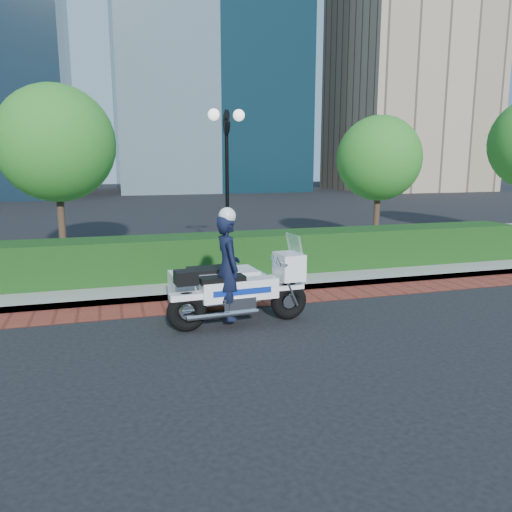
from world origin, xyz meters
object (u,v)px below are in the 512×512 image
object	(u,v)px
lamppost	(227,161)
tree_b	(56,144)
tree_c	(379,159)
police_motorcycle	(227,282)

from	to	relation	value
lamppost	tree_b	world-z (taller)	tree_b
tree_b	tree_c	size ratio (longest dim) A/B	1.14
lamppost	tree_c	size ratio (longest dim) A/B	0.98
lamppost	police_motorcycle	xyz separation A→B (m)	(-1.16, -4.82, -2.21)
lamppost	tree_c	bearing A→B (deg)	13.30
lamppost	tree_b	bearing A→B (deg)	163.89
tree_b	police_motorcycle	distance (m)	7.47
tree_c	police_motorcycle	world-z (taller)	tree_c
tree_b	police_motorcycle	bearing A→B (deg)	-61.37
lamppost	police_motorcycle	size ratio (longest dim) A/B	1.57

